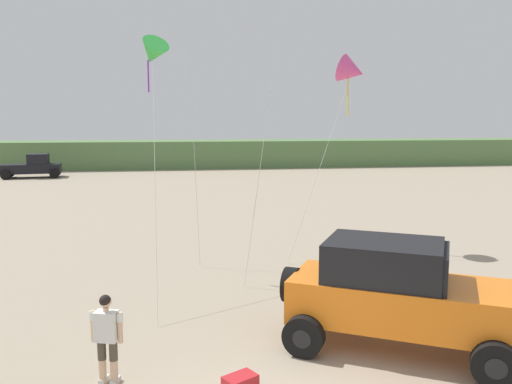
{
  "coord_description": "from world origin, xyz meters",
  "views": [
    {
      "loc": [
        -1.42,
        -7.34,
        4.69
      ],
      "look_at": [
        0.17,
        3.01,
        3.25
      ],
      "focal_mm": 36.33,
      "sensor_mm": 36.0,
      "label": 1
    }
  ],
  "objects_px": {
    "jeep": "(397,293)",
    "distant_pickup": "(33,166)",
    "person_watching": "(107,334)",
    "kite_pink_ribbon": "(153,53)",
    "kite_black_sled": "(352,71)"
  },
  "relations": [
    {
      "from": "jeep",
      "to": "distant_pickup",
      "type": "bearing_deg",
      "value": 114.5
    },
    {
      "from": "jeep",
      "to": "person_watching",
      "type": "bearing_deg",
      "value": -173.81
    },
    {
      "from": "person_watching",
      "to": "kite_pink_ribbon",
      "type": "relative_size",
      "value": 0.23
    },
    {
      "from": "jeep",
      "to": "distant_pickup",
      "type": "height_order",
      "value": "jeep"
    },
    {
      "from": "person_watching",
      "to": "distant_pickup",
      "type": "relative_size",
      "value": 0.35
    },
    {
      "from": "distant_pickup",
      "to": "kite_pink_ribbon",
      "type": "bearing_deg",
      "value": -68.67
    },
    {
      "from": "kite_pink_ribbon",
      "to": "jeep",
      "type": "bearing_deg",
      "value": -54.22
    },
    {
      "from": "kite_black_sled",
      "to": "kite_pink_ribbon",
      "type": "distance_m",
      "value": 7.46
    },
    {
      "from": "kite_black_sled",
      "to": "jeep",
      "type": "bearing_deg",
      "value": -102.89
    },
    {
      "from": "jeep",
      "to": "kite_pink_ribbon",
      "type": "bearing_deg",
      "value": 125.78
    },
    {
      "from": "person_watching",
      "to": "kite_pink_ribbon",
      "type": "distance_m",
      "value": 9.64
    },
    {
      "from": "jeep",
      "to": "person_watching",
      "type": "distance_m",
      "value": 5.74
    },
    {
      "from": "person_watching",
      "to": "kite_black_sled",
      "type": "bearing_deg",
      "value": 51.37
    },
    {
      "from": "kite_pink_ribbon",
      "to": "person_watching",
      "type": "bearing_deg",
      "value": -94.65
    },
    {
      "from": "kite_black_sled",
      "to": "kite_pink_ribbon",
      "type": "xyz_separation_m",
      "value": [
        -7.16,
        -2.09,
        0.24
      ]
    }
  ]
}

